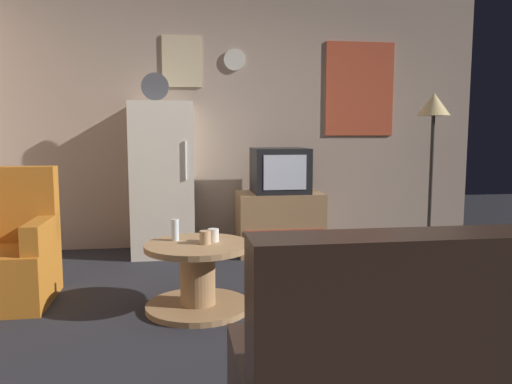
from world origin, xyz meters
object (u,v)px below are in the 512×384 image
at_px(couch, 471,382).
at_px(coffee_table, 198,276).
at_px(wine_glass, 175,230).
at_px(tv_stand, 279,223).
at_px(fridge, 163,179).
at_px(crt_tv, 280,170).
at_px(mug_ceramic_tan, 205,237).
at_px(armchair, 3,255).
at_px(standing_lamp, 433,117).
at_px(mug_ceramic_white, 213,235).

bearing_deg(couch, coffee_table, 117.39).
bearing_deg(wine_glass, tv_stand, 54.15).
height_order(fridge, coffee_table, fridge).
bearing_deg(coffee_table, crt_tv, 60.19).
distance_m(crt_tv, couch, 3.36).
relative_size(fridge, couch, 1.04).
height_order(fridge, couch, fridge).
distance_m(mug_ceramic_tan, armchair, 1.49).
xyz_separation_m(armchair, couch, (2.30, -2.17, -0.03)).
distance_m(standing_lamp, mug_ceramic_tan, 2.78).
relative_size(tv_stand, mug_ceramic_tan, 9.33).
xyz_separation_m(coffee_table, wine_glass, (-0.15, 0.12, 0.31)).
bearing_deg(crt_tv, wine_glass, -125.96).
distance_m(mug_ceramic_white, couch, 2.01).
relative_size(crt_tv, standing_lamp, 0.34).
bearing_deg(armchair, mug_ceramic_tan, -15.71).
relative_size(wine_glass, mug_ceramic_white, 1.67).
bearing_deg(standing_lamp, crt_tv, 170.95).
xyz_separation_m(fridge, couch, (1.20, -3.46, -0.44)).
relative_size(tv_stand, coffee_table, 1.17).
bearing_deg(couch, mug_ceramic_white, 114.08).
bearing_deg(standing_lamp, coffee_table, -151.24).
bearing_deg(tv_stand, mug_ceramic_tan, -117.79).
bearing_deg(crt_tv, couch, -89.06).
relative_size(fridge, crt_tv, 3.28).
distance_m(crt_tv, wine_glass, 1.77).
relative_size(crt_tv, mug_ceramic_tan, 6.00).
distance_m(fridge, mug_ceramic_white, 1.70).
bearing_deg(couch, tv_stand, 90.99).
xyz_separation_m(crt_tv, standing_lamp, (1.48, -0.24, 0.52)).
bearing_deg(armchair, tv_stand, 27.19).
bearing_deg(standing_lamp, mug_ceramic_tan, -150.20).
height_order(tv_stand, couch, couch).
relative_size(fridge, tv_stand, 2.11).
bearing_deg(fridge, coffee_table, -80.59).
xyz_separation_m(coffee_table, mug_ceramic_white, (0.11, 0.04, 0.28)).
relative_size(coffee_table, wine_glass, 4.80).
height_order(mug_ceramic_white, couch, couch).
relative_size(standing_lamp, wine_glass, 10.60).
bearing_deg(crt_tv, fridge, 172.91).
bearing_deg(fridge, armchair, -130.26).
bearing_deg(coffee_table, tv_stand, 60.30).
bearing_deg(coffee_table, wine_glass, 142.16).
bearing_deg(coffee_table, mug_ceramic_white, 17.42).
bearing_deg(wine_glass, mug_ceramic_tan, -35.29).
distance_m(coffee_table, mug_ceramic_tan, 0.28).
xyz_separation_m(tv_stand, mug_ceramic_white, (-0.76, -1.49, 0.20)).
relative_size(fridge, coffee_table, 2.46).
bearing_deg(standing_lamp, fridge, 171.80).
height_order(tv_stand, armchair, armchair).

